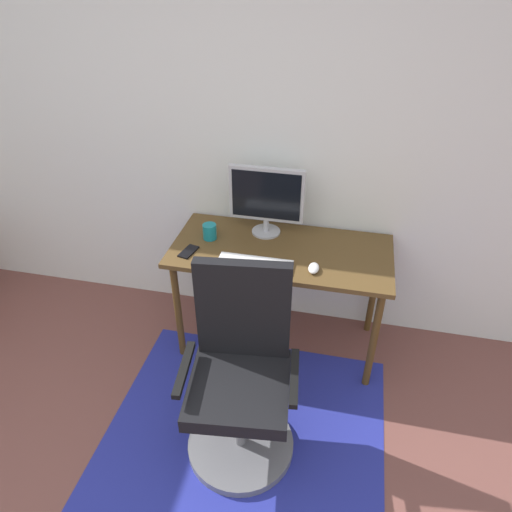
{
  "coord_description": "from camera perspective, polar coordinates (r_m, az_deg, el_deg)",
  "views": [
    {
      "loc": [
        0.89,
        -0.48,
        2.29
      ],
      "look_at": [
        0.44,
        1.57,
        0.86
      ],
      "focal_mm": 32.53,
      "sensor_mm": 36.0,
      "label": 1
    }
  ],
  "objects": [
    {
      "name": "cell_phone",
      "position": [
        2.78,
        -8.3,
        0.54
      ],
      "size": [
        0.1,
        0.15,
        0.01
      ],
      "primitive_type": "cube",
      "rotation": [
        0.0,
        0.0,
        -0.22
      ],
      "color": "black",
      "rests_on": "desk"
    },
    {
      "name": "coffee_cup",
      "position": [
        2.87,
        -5.71,
        3.01
      ],
      "size": [
        0.08,
        0.08,
        0.1
      ],
      "primitive_type": "cylinder",
      "color": "teal",
      "rests_on": "desk"
    },
    {
      "name": "computer_mouse",
      "position": [
        2.61,
        7.11,
        -1.48
      ],
      "size": [
        0.06,
        0.1,
        0.03
      ],
      "primitive_type": "ellipsoid",
      "color": "white",
      "rests_on": "desk"
    },
    {
      "name": "desk",
      "position": [
        2.84,
        3.06,
        -0.57
      ],
      "size": [
        1.32,
        0.62,
        0.76
      ],
      "color": "brown",
      "rests_on": "ground"
    },
    {
      "name": "area_rug",
      "position": [
        2.8,
        -1.35,
        -20.68
      ],
      "size": [
        1.53,
        1.36,
        0.01
      ],
      "primitive_type": "cube",
      "color": "navy",
      "rests_on": "ground"
    },
    {
      "name": "monitor",
      "position": [
        2.83,
        1.3,
        7.25
      ],
      "size": [
        0.46,
        0.18,
        0.44
      ],
      "color": "#B2B2B7",
      "rests_on": "desk"
    },
    {
      "name": "office_chair",
      "position": [
        2.44,
        -1.87,
        -15.56
      ],
      "size": [
        0.61,
        0.57,
        1.08
      ],
      "rotation": [
        0.0,
        0.0,
        0.12
      ],
      "color": "slate",
      "rests_on": "ground"
    },
    {
      "name": "keyboard",
      "position": [
        2.64,
        -0.15,
        -0.92
      ],
      "size": [
        0.43,
        0.13,
        0.02
      ],
      "primitive_type": "cube",
      "color": "white",
      "rests_on": "desk"
    },
    {
      "name": "wall_back",
      "position": [
        3.0,
        -5.84,
        14.77
      ],
      "size": [
        6.0,
        0.1,
        2.6
      ],
      "primitive_type": "cube",
      "color": "white",
      "rests_on": "ground"
    }
  ]
}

